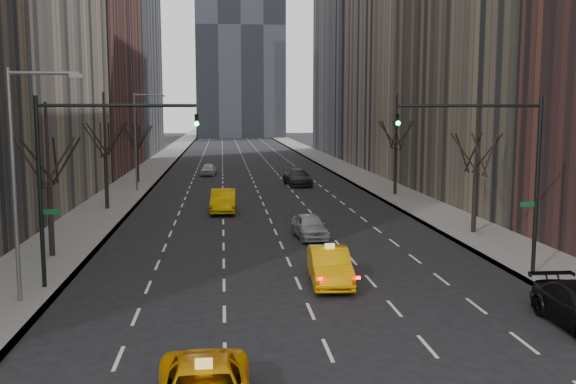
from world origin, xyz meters
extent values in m
cube|color=slate|center=(-12.25, 70.00, 0.07)|extent=(4.50, 320.00, 0.15)
cube|color=slate|center=(12.25, 70.00, 0.07)|extent=(4.50, 320.00, 0.15)
cylinder|color=black|center=(-12.00, 18.00, 1.93)|extent=(0.28, 0.28, 3.57)
cylinder|color=black|center=(-12.00, 18.00, 5.84)|extent=(0.16, 0.16, 4.25)
cylinder|color=black|center=(-11.85, 18.85, 4.95)|extent=(0.42, 1.80, 2.52)
cylinder|color=black|center=(-11.19, 18.29, 4.95)|extent=(1.74, 0.72, 2.52)
cylinder|color=black|center=(-11.34, 17.45, 4.95)|extent=(1.46, 1.25, 2.52)
cylinder|color=black|center=(-12.15, 17.15, 4.95)|extent=(0.42, 1.80, 2.52)
cylinder|color=black|center=(-12.81, 17.71, 4.95)|extent=(1.74, 0.72, 2.52)
cylinder|color=black|center=(-12.66, 18.55, 4.95)|extent=(1.46, 1.25, 2.52)
cylinder|color=black|center=(-12.00, 34.00, 2.15)|extent=(0.28, 0.28, 3.99)
cylinder|color=black|center=(-12.00, 34.00, 6.52)|extent=(0.16, 0.16, 4.75)
cylinder|color=black|center=(-11.85, 34.85, 5.37)|extent=(0.42, 1.80, 2.52)
cylinder|color=black|center=(-11.19, 34.29, 5.37)|extent=(1.74, 0.72, 2.52)
cylinder|color=black|center=(-11.34, 33.45, 5.37)|extent=(1.46, 1.25, 2.52)
cylinder|color=black|center=(-12.15, 33.15, 5.37)|extent=(0.42, 1.80, 2.52)
cylinder|color=black|center=(-12.81, 33.71, 5.37)|extent=(1.74, 0.72, 2.52)
cylinder|color=black|center=(-12.66, 34.55, 5.37)|extent=(1.46, 1.25, 2.52)
cylinder|color=black|center=(-12.00, 52.00, 1.83)|extent=(0.28, 0.28, 3.36)
cylinder|color=black|center=(-12.00, 52.00, 5.51)|extent=(0.16, 0.16, 4.00)
cylinder|color=black|center=(-11.85, 52.85, 4.74)|extent=(0.42, 1.80, 2.52)
cylinder|color=black|center=(-11.19, 52.29, 4.74)|extent=(1.74, 0.72, 2.52)
cylinder|color=black|center=(-11.34, 51.45, 4.74)|extent=(1.46, 1.25, 2.52)
cylinder|color=black|center=(-12.15, 51.15, 4.74)|extent=(0.42, 1.80, 2.52)
cylinder|color=black|center=(-12.81, 51.71, 4.74)|extent=(1.74, 0.72, 2.52)
cylinder|color=black|center=(-12.66, 52.55, 4.74)|extent=(1.46, 1.25, 2.52)
cylinder|color=black|center=(12.00, 22.00, 1.93)|extent=(0.28, 0.28, 3.57)
cylinder|color=black|center=(12.00, 22.00, 5.84)|extent=(0.16, 0.16, 4.25)
cylinder|color=black|center=(12.15, 22.85, 4.95)|extent=(0.42, 1.80, 2.52)
cylinder|color=black|center=(12.81, 22.29, 4.95)|extent=(1.74, 0.72, 2.52)
cylinder|color=black|center=(12.66, 21.45, 4.95)|extent=(1.46, 1.25, 2.52)
cylinder|color=black|center=(11.85, 21.15, 4.95)|extent=(0.42, 1.80, 2.52)
cylinder|color=black|center=(11.19, 21.71, 4.95)|extent=(1.74, 0.72, 2.52)
cylinder|color=black|center=(11.34, 22.55, 4.95)|extent=(1.46, 1.25, 2.52)
cylinder|color=black|center=(12.00, 40.00, 2.15)|extent=(0.28, 0.28, 3.99)
cylinder|color=black|center=(12.00, 40.00, 6.52)|extent=(0.16, 0.16, 4.75)
cylinder|color=black|center=(12.15, 40.85, 5.37)|extent=(0.42, 1.80, 2.52)
cylinder|color=black|center=(12.81, 40.29, 5.37)|extent=(1.74, 0.72, 2.52)
cylinder|color=black|center=(12.66, 39.45, 5.37)|extent=(1.46, 1.25, 2.52)
cylinder|color=black|center=(11.85, 39.15, 5.37)|extent=(0.42, 1.80, 2.52)
cylinder|color=black|center=(11.19, 39.71, 5.37)|extent=(1.74, 0.72, 2.52)
cylinder|color=black|center=(11.34, 40.55, 5.37)|extent=(1.46, 1.25, 2.52)
cylinder|color=black|center=(-10.80, 12.00, 4.15)|extent=(0.18, 0.18, 8.00)
cylinder|color=black|center=(-7.55, 12.00, 7.75)|extent=(6.50, 0.14, 0.14)
imported|color=black|center=(-4.30, 12.00, 6.85)|extent=(0.18, 0.22, 1.10)
sphere|color=#0CFF33|center=(-4.30, 11.82, 7.00)|extent=(0.20, 0.20, 0.20)
cube|color=#0C5926|center=(-10.40, 12.00, 3.35)|extent=(0.70, 0.04, 0.22)
cylinder|color=black|center=(10.80, 12.00, 4.15)|extent=(0.18, 0.18, 8.00)
cylinder|color=black|center=(7.55, 12.00, 7.75)|extent=(6.50, 0.14, 0.14)
imported|color=black|center=(4.30, 12.00, 6.85)|extent=(0.18, 0.22, 1.10)
sphere|color=#0CFF33|center=(4.30, 11.82, 7.00)|extent=(0.20, 0.20, 0.20)
cube|color=#0C5926|center=(10.40, 12.00, 3.35)|extent=(0.70, 0.04, 0.22)
cylinder|color=slate|center=(-11.20, 10.00, 4.65)|extent=(0.16, 0.16, 9.00)
cylinder|color=slate|center=(-9.90, 10.00, 8.95)|extent=(2.60, 0.14, 0.14)
cube|color=slate|center=(-8.70, 10.00, 8.85)|extent=(0.50, 0.22, 0.15)
cylinder|color=slate|center=(-11.20, 45.00, 4.65)|extent=(0.16, 0.16, 9.00)
cylinder|color=slate|center=(-9.90, 45.00, 8.95)|extent=(2.60, 0.14, 0.14)
cube|color=slate|center=(-8.70, 45.00, 8.85)|extent=(0.50, 0.22, 0.15)
imported|color=#F7A605|center=(1.36, 11.80, 0.78)|extent=(1.90, 4.83, 1.57)
imported|color=#A4A8AC|center=(1.86, 21.89, 0.72)|extent=(2.02, 4.33, 1.43)
imported|color=#DDA704|center=(-3.22, 32.23, 0.85)|extent=(1.95, 5.20, 1.70)
imported|color=#29292D|center=(4.27, 48.77, 0.81)|extent=(2.79, 5.80, 1.63)
imported|color=beige|center=(-4.87, 59.82, 0.70)|extent=(2.04, 4.26, 1.41)
camera|label=1|loc=(-3.25, -15.27, 7.56)|focal=40.00mm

